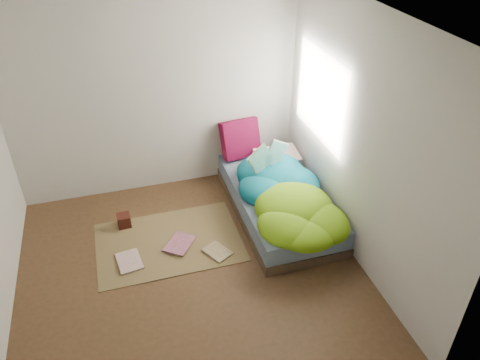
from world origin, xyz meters
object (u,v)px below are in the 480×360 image
at_px(wooden_box, 124,220).
at_px(floor_book_a, 118,265).
at_px(floor_book_b, 169,241).
at_px(pillow_magenta, 240,139).
at_px(open_book, 269,149).
at_px(bed, 278,201).

distance_m(wooden_box, floor_book_a, 0.67).
relative_size(wooden_box, floor_book_b, 0.43).
bearing_deg(pillow_magenta, floor_book_a, -152.38).
relative_size(pillow_magenta, open_book, 1.04).
relative_size(pillow_magenta, wooden_box, 3.30).
height_order(pillow_magenta, wooden_box, pillow_magenta).
relative_size(pillow_magenta, floor_book_a, 1.49).
xyz_separation_m(open_book, wooden_box, (-1.74, 0.11, -0.74)).
relative_size(pillow_magenta, floor_book_b, 1.44).
distance_m(pillow_magenta, floor_book_a, 2.24).
height_order(open_book, wooden_box, open_book).
relative_size(open_book, floor_book_b, 1.38).
height_order(pillow_magenta, open_book, open_book).
distance_m(bed, floor_book_a, 1.99).
bearing_deg(floor_book_b, open_book, 52.02).
bearing_deg(floor_book_a, bed, 3.85).
xyz_separation_m(bed, floor_book_b, (-1.37, -0.18, -0.14)).
distance_m(bed, pillow_magenta, 1.02).
bearing_deg(floor_book_a, floor_book_b, 12.23).
distance_m(open_book, floor_book_b, 1.55).
distance_m(bed, open_book, 0.68).
height_order(pillow_magenta, floor_book_a, pillow_magenta).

